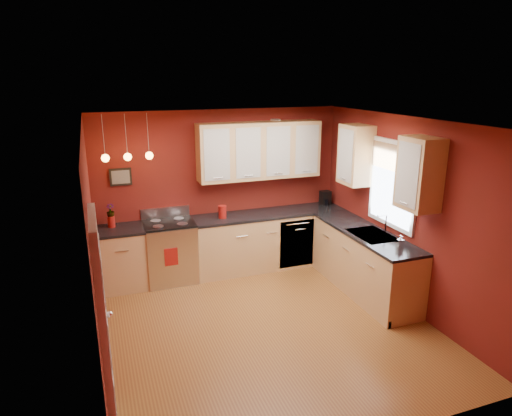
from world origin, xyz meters
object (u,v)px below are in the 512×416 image
object	(u,v)px
soap_pump	(400,242)
gas_range	(170,251)
red_canister	(222,212)
sink	(372,236)
coffee_maker	(325,198)

from	to	relation	value
soap_pump	gas_range	bearing A→B (deg)	142.52
gas_range	red_canister	bearing A→B (deg)	-1.79
sink	coffee_maker	size ratio (longest dim) A/B	2.87
coffee_maker	soap_pump	distance (m)	2.14
red_canister	coffee_maker	size ratio (longest dim) A/B	0.81
gas_range	sink	size ratio (longest dim) A/B	1.59
sink	soap_pump	bearing A→B (deg)	-84.58
coffee_maker	soap_pump	bearing A→B (deg)	-95.56
sink	soap_pump	world-z (taller)	sink
sink	soap_pump	distance (m)	0.56
soap_pump	red_canister	bearing A→B (deg)	132.15
sink	red_canister	size ratio (longest dim) A/B	3.52
sink	soap_pump	xyz separation A→B (m)	(0.05, -0.55, 0.11)
soap_pump	sink	bearing A→B (deg)	95.42
red_canister	soap_pump	xyz separation A→B (m)	(1.83, -2.02, -0.02)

